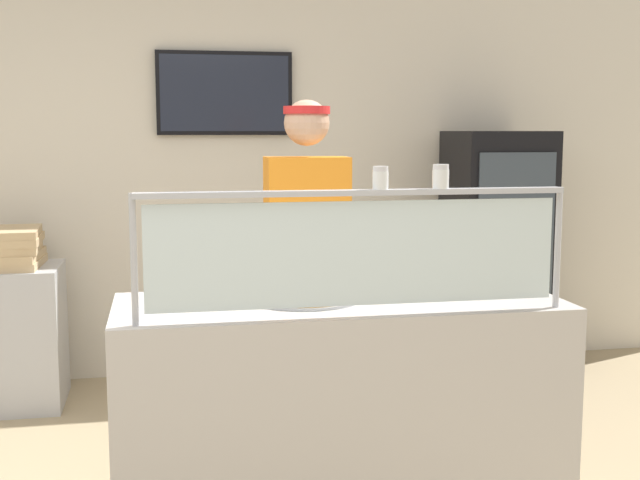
{
  "coord_description": "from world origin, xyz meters",
  "views": [
    {
      "loc": [
        0.2,
        -2.76,
        1.62
      ],
      "look_at": [
        0.81,
        0.37,
        1.19
      ],
      "focal_mm": 45.78,
      "sensor_mm": 36.0,
      "label": 1
    }
  ],
  "objects_px": {
    "worker_figure": "(308,263)",
    "pepper_flake_shaker": "(441,178)",
    "pizza_server": "(313,291)",
    "pizza_tray": "(305,295)",
    "parmesan_shaker": "(380,179)",
    "drink_fridge": "(496,254)"
  },
  "relations": [
    {
      "from": "pizza_server",
      "to": "drink_fridge",
      "type": "height_order",
      "value": "drink_fridge"
    },
    {
      "from": "parmesan_shaker",
      "to": "pepper_flake_shaker",
      "type": "bearing_deg",
      "value": -0.0
    },
    {
      "from": "pizza_tray",
      "to": "drink_fridge",
      "type": "relative_size",
      "value": 0.28
    },
    {
      "from": "pizza_server",
      "to": "pepper_flake_shaker",
      "type": "height_order",
      "value": "pepper_flake_shaker"
    },
    {
      "from": "worker_figure",
      "to": "pepper_flake_shaker",
      "type": "bearing_deg",
      "value": -69.25
    },
    {
      "from": "pizza_server",
      "to": "worker_figure",
      "type": "distance_m",
      "value": 0.58
    },
    {
      "from": "pepper_flake_shaker",
      "to": "drink_fridge",
      "type": "height_order",
      "value": "drink_fridge"
    },
    {
      "from": "pepper_flake_shaker",
      "to": "parmesan_shaker",
      "type": "bearing_deg",
      "value": 180.0
    },
    {
      "from": "pizza_tray",
      "to": "drink_fridge",
      "type": "bearing_deg",
      "value": 49.03
    },
    {
      "from": "pepper_flake_shaker",
      "to": "drink_fridge",
      "type": "distance_m",
      "value": 2.55
    },
    {
      "from": "pizza_tray",
      "to": "pizza_server",
      "type": "bearing_deg",
      "value": -34.3
    },
    {
      "from": "pizza_server",
      "to": "pizza_tray",
      "type": "bearing_deg",
      "value": 154.1
    },
    {
      "from": "pepper_flake_shaker",
      "to": "worker_figure",
      "type": "distance_m",
      "value": 1.04
    },
    {
      "from": "parmesan_shaker",
      "to": "worker_figure",
      "type": "bearing_deg",
      "value": 96.88
    },
    {
      "from": "drink_fridge",
      "to": "pizza_tray",
      "type": "bearing_deg",
      "value": -130.97
    },
    {
      "from": "parmesan_shaker",
      "to": "drink_fridge",
      "type": "distance_m",
      "value": 2.66
    },
    {
      "from": "pepper_flake_shaker",
      "to": "worker_figure",
      "type": "relative_size",
      "value": 0.05
    },
    {
      "from": "parmesan_shaker",
      "to": "drink_fridge",
      "type": "relative_size",
      "value": 0.05
    },
    {
      "from": "pizza_tray",
      "to": "drink_fridge",
      "type": "height_order",
      "value": "drink_fridge"
    },
    {
      "from": "pizza_server",
      "to": "pepper_flake_shaker",
      "type": "xyz_separation_m",
      "value": [
        0.42,
        -0.3,
        0.46
      ]
    },
    {
      "from": "pizza_server",
      "to": "parmesan_shaker",
      "type": "relative_size",
      "value": 3.35
    },
    {
      "from": "drink_fridge",
      "to": "parmesan_shaker",
      "type": "bearing_deg",
      "value": -122.59
    }
  ]
}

